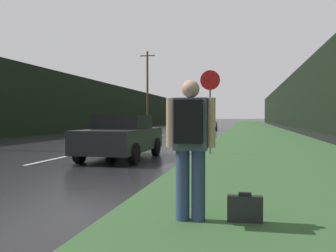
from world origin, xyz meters
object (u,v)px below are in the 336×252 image
object	(u,v)px
stop_sign	(210,102)
car_passing_near	(121,137)
suitcase	(245,209)
car_passing_far	(206,123)
hitchhiker_with_backpack	(190,141)

from	to	relation	value
stop_sign	car_passing_near	bearing A→B (deg)	-142.33
stop_sign	suitcase	bearing A→B (deg)	-81.44
car_passing_far	stop_sign	bearing A→B (deg)	96.60
suitcase	car_passing_near	bearing A→B (deg)	119.89
stop_sign	car_passing_far	xyz separation A→B (m)	(-2.65, 22.90, -1.17)
suitcase	car_passing_far	bearing A→B (deg)	95.28
suitcase	car_passing_near	world-z (taller)	car_passing_near
car_passing_near	car_passing_far	bearing A→B (deg)	-90.00
suitcase	car_passing_far	world-z (taller)	car_passing_far
suitcase	car_passing_far	distance (m)	31.51
suitcase	car_passing_far	xyz separation A→B (m)	(-3.91, 31.26, 0.53)
stop_sign	car_passing_near	world-z (taller)	stop_sign
stop_sign	hitchhiker_with_backpack	xyz separation A→B (m)	(0.58, -8.48, -0.85)
hitchhiker_with_backpack	suitcase	distance (m)	1.10
hitchhiker_with_backpack	stop_sign	bearing A→B (deg)	92.07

